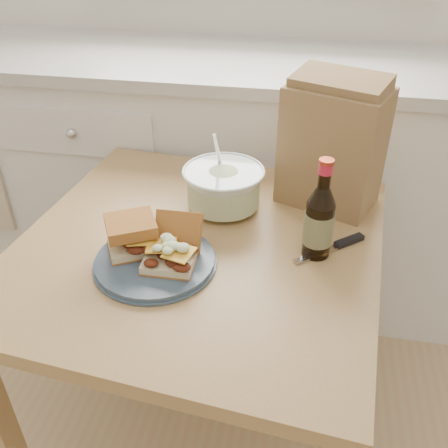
% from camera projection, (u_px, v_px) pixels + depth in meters
% --- Properties ---
extents(cabinet_run, '(2.50, 0.64, 0.94)m').
position_uv_depth(cabinet_run, '(236.00, 176.00, 1.97)').
color(cabinet_run, white).
rests_on(cabinet_run, ground).
extents(dining_table, '(0.94, 0.94, 0.71)m').
position_uv_depth(dining_table, '(199.00, 276.00, 1.26)').
color(dining_table, '#A6864E').
rests_on(dining_table, ground).
extents(plate, '(0.27, 0.27, 0.02)m').
position_uv_depth(plate, '(155.00, 261.00, 1.12)').
color(plate, '#3B4E5F').
rests_on(plate, dining_table).
extents(sandwich_left, '(0.14, 0.14, 0.08)m').
position_uv_depth(sandwich_left, '(132.00, 235.00, 1.13)').
color(sandwich_left, beige).
rests_on(sandwich_left, plate).
extents(sandwich_right, '(0.11, 0.15, 0.09)m').
position_uv_depth(sandwich_right, '(172.00, 247.00, 1.10)').
color(sandwich_right, beige).
rests_on(sandwich_right, plate).
extents(coleslaw_bowl, '(0.21, 0.21, 0.21)m').
position_uv_depth(coleslaw_bowl, '(224.00, 189.00, 1.30)').
color(coleslaw_bowl, silver).
rests_on(coleslaw_bowl, dining_table).
extents(beer_bottle, '(0.07, 0.07, 0.24)m').
position_uv_depth(beer_bottle, '(319.00, 221.00, 1.11)').
color(beer_bottle, black).
rests_on(beer_bottle, dining_table).
extents(knife, '(0.17, 0.14, 0.01)m').
position_uv_depth(knife, '(341.00, 244.00, 1.18)').
color(knife, silver).
rests_on(knife, dining_table).
extents(paper_bag, '(0.28, 0.24, 0.31)m').
position_uv_depth(paper_bag, '(332.00, 148.00, 1.27)').
color(paper_bag, olive).
rests_on(paper_bag, dining_table).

